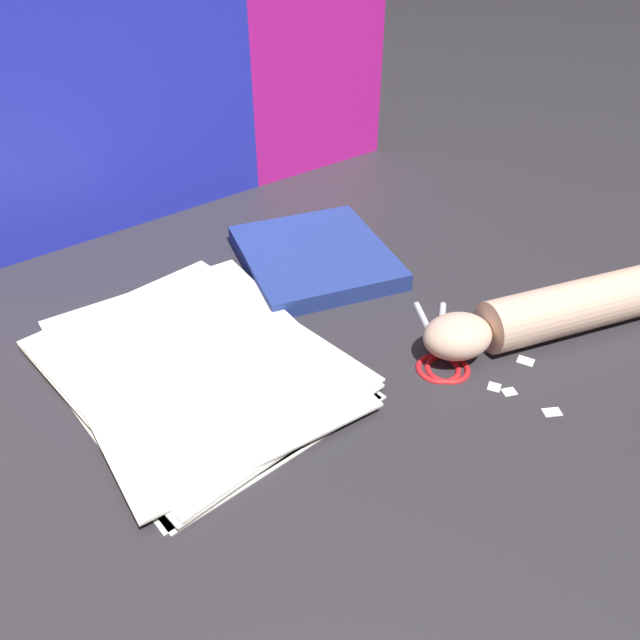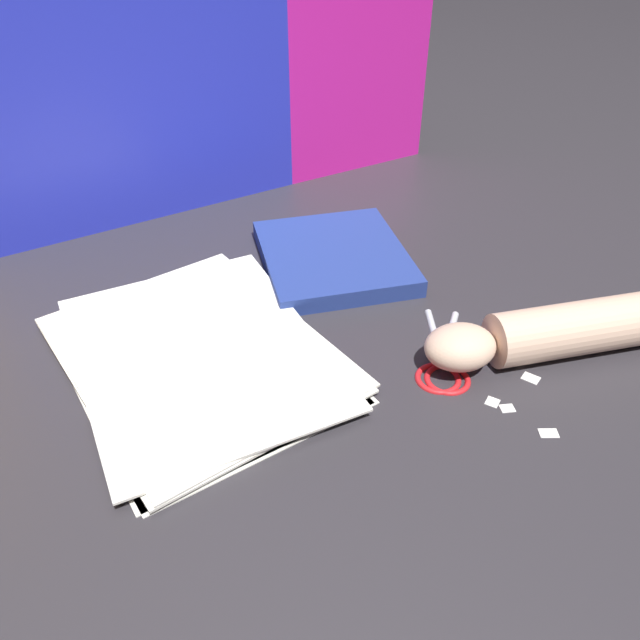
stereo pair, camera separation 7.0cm
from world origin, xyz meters
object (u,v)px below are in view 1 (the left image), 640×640
(book_closed, at_px, (315,257))
(hand_forearm, at_px, (552,312))
(paper_stack, at_px, (195,364))
(scissors, at_px, (441,353))

(book_closed, xyz_separation_m, hand_forearm, (0.13, -0.31, 0.02))
(hand_forearm, bearing_deg, paper_stack, 150.82)
(book_closed, relative_size, hand_forearm, 0.80)
(paper_stack, relative_size, scissors, 2.48)
(paper_stack, distance_m, hand_forearm, 0.44)
(scissors, bearing_deg, hand_forearm, -20.59)
(paper_stack, relative_size, hand_forearm, 1.12)
(book_closed, distance_m, hand_forearm, 0.34)
(book_closed, height_order, hand_forearm, hand_forearm)
(scissors, bearing_deg, book_closed, 87.72)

